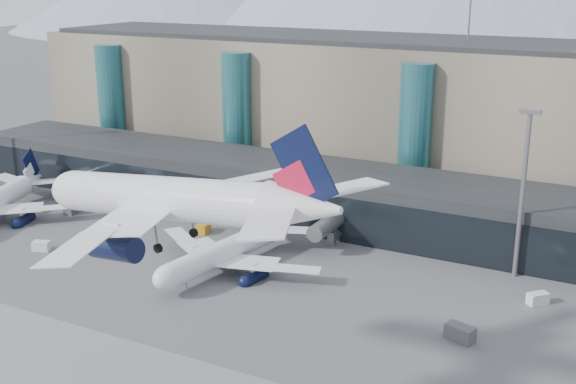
# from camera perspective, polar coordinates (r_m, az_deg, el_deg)

# --- Properties ---
(ground) EXTENTS (900.00, 900.00, 0.00)m
(ground) POSITION_cam_1_polar(r_m,az_deg,el_deg) (86.27, -9.91, -14.23)
(ground) COLOR #515154
(ground) RESTS_ON ground
(concourse) EXTENTS (170.00, 27.00, 10.00)m
(concourse) POSITION_cam_1_polar(r_m,az_deg,el_deg) (130.41, 5.44, -0.62)
(concourse) COLOR black
(concourse) RESTS_ON ground
(terminal_main) EXTENTS (130.00, 30.00, 31.00)m
(terminal_main) POSITION_cam_1_polar(r_m,az_deg,el_deg) (166.47, 1.81, 7.04)
(terminal_main) COLOR gray
(terminal_main) RESTS_ON ground
(teal_towers) EXTENTS (116.40, 19.40, 46.00)m
(teal_towers) POSITION_cam_1_polar(r_m,az_deg,el_deg) (148.34, 2.59, 5.22)
(teal_towers) COLOR #296B73
(teal_towers) RESTS_ON ground
(lightmast_mid) EXTENTS (3.00, 1.20, 25.60)m
(lightmast_mid) POSITION_cam_1_polar(r_m,az_deg,el_deg) (110.97, 18.09, 0.51)
(lightmast_mid) COLOR slate
(lightmast_mid) RESTS_ON ground
(hero_jet) EXTENTS (36.26, 36.49, 11.82)m
(hero_jet) POSITION_cam_1_polar(r_m,az_deg,el_deg) (66.92, -7.74, 0.15)
(hero_jet) COLOR white
(hero_jet) RESTS_ON ground
(jet_parked_mid) EXTENTS (32.78, 33.02, 10.69)m
(jet_parked_mid) POSITION_cam_1_polar(r_m,az_deg,el_deg) (113.48, -4.12, -3.83)
(jet_parked_mid) COLOR white
(jet_parked_mid) RESTS_ON ground
(veh_a) EXTENTS (3.19, 2.40, 1.59)m
(veh_a) POSITION_cam_1_polar(r_m,az_deg,el_deg) (126.64, -18.90, -4.05)
(veh_a) COLOR silver
(veh_a) RESTS_ON ground
(veh_b) EXTENTS (2.24, 3.12, 1.65)m
(veh_b) POSITION_cam_1_polar(r_m,az_deg,el_deg) (128.68, -6.69, -2.86)
(veh_b) COLOR #C78917
(veh_b) RESTS_ON ground
(veh_c) EXTENTS (4.05, 2.95, 2.02)m
(veh_c) POSITION_cam_1_polar(r_m,az_deg,el_deg) (94.55, 13.44, -10.79)
(veh_c) COLOR #4C4B50
(veh_c) RESTS_ON ground
(veh_d) EXTENTS (3.09, 3.15, 1.64)m
(veh_d) POSITION_cam_1_polar(r_m,az_deg,el_deg) (107.17, 19.13, -7.96)
(veh_d) COLOR silver
(veh_d) RESTS_ON ground
(veh_f) EXTENTS (2.15, 3.87, 2.12)m
(veh_f) POSITION_cam_1_polar(r_m,az_deg,el_deg) (144.30, -16.56, -1.15)
(veh_f) COLOR #4C4B50
(veh_f) RESTS_ON ground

